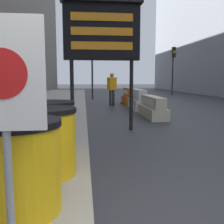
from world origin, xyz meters
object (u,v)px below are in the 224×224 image
at_px(barrel_drum_foreground, 16,166).
at_px(message_board, 102,33).
at_px(jersey_barrier_cream, 153,108).
at_px(traffic_light_near_curb, 92,58).
at_px(traffic_cone_near, 124,98).
at_px(barrel_drum_middle, 44,141).
at_px(jersey_barrier_orange_far, 129,97).
at_px(barrel_drum_back, 49,128).
at_px(pedestrian_worker, 112,87).
at_px(jersey_barrier_white, 138,100).
at_px(traffic_light_far_side, 173,60).
at_px(warning_sign, 4,91).

relative_size(barrel_drum_foreground, message_board, 0.26).
bearing_deg(jersey_barrier_cream, traffic_light_near_curb, 102.42).
relative_size(barrel_drum_foreground, jersey_barrier_cream, 0.41).
distance_m(barrel_drum_foreground, traffic_cone_near, 12.47).
distance_m(barrel_drum_middle, jersey_barrier_cream, 6.50).
relative_size(jersey_barrier_orange_far, traffic_cone_near, 2.89).
bearing_deg(barrel_drum_back, pedestrian_worker, 77.29).
bearing_deg(traffic_cone_near, pedestrian_worker, -123.10).
relative_size(jersey_barrier_cream, pedestrian_worker, 1.29).
bearing_deg(message_board, traffic_cone_near, 76.98).
bearing_deg(message_board, jersey_barrier_white, 67.54).
relative_size(jersey_barrier_orange_far, pedestrian_worker, 1.12).
relative_size(traffic_light_near_curb, traffic_light_far_side, 0.96).
relative_size(traffic_light_near_curb, pedestrian_worker, 2.29).
bearing_deg(message_board, traffic_light_far_side, 64.41).
bearing_deg(traffic_light_near_curb, traffic_light_far_side, 29.46).
bearing_deg(pedestrian_worker, traffic_cone_near, -154.66).
xyz_separation_m(barrel_drum_back, warning_sign, (0.03, -2.48, 0.73)).
distance_m(barrel_drum_back, jersey_barrier_cream, 5.69).
xyz_separation_m(jersey_barrier_white, pedestrian_worker, (-1.04, 1.57, 0.59)).
relative_size(warning_sign, traffic_cone_near, 2.61).
height_order(barrel_drum_middle, jersey_barrier_cream, barrel_drum_middle).
xyz_separation_m(jersey_barrier_orange_far, traffic_light_far_side, (5.05, 7.55, 2.51)).
distance_m(warning_sign, traffic_light_near_curb, 15.93).
xyz_separation_m(jersey_barrier_cream, jersey_barrier_white, (-0.00, 2.58, 0.06)).
relative_size(message_board, jersey_barrier_orange_far, 1.81).
relative_size(barrel_drum_foreground, warning_sign, 0.52).
xyz_separation_m(barrel_drum_middle, jersey_barrier_cream, (2.99, 5.76, -0.25)).
distance_m(message_board, jersey_barrier_white, 5.62).
bearing_deg(jersey_barrier_cream, warning_sign, -112.60).
bearing_deg(warning_sign, jersey_barrier_cream, 67.40).
bearing_deg(jersey_barrier_cream, barrel_drum_foreground, -114.77).
height_order(barrel_drum_foreground, traffic_light_near_curb, traffic_light_near_curb).
height_order(barrel_drum_middle, traffic_light_far_side, traffic_light_far_side).
relative_size(warning_sign, traffic_light_far_side, 0.43).
height_order(traffic_cone_near, pedestrian_worker, pedestrian_worker).
distance_m(barrel_drum_middle, pedestrian_worker, 10.11).
xyz_separation_m(barrel_drum_middle, barrel_drum_back, (-0.06, 0.97, 0.00)).
height_order(warning_sign, jersey_barrier_orange_far, warning_sign).
bearing_deg(message_board, jersey_barrier_cream, 48.10).
bearing_deg(jersey_barrier_orange_far, barrel_drum_foreground, -104.93).
xyz_separation_m(jersey_barrier_cream, pedestrian_worker, (-1.04, 4.15, 0.65)).
xyz_separation_m(warning_sign, traffic_light_near_curb, (1.14, 15.82, 1.46)).
bearing_deg(warning_sign, traffic_light_near_curb, 85.87).
height_order(barrel_drum_back, warning_sign, warning_sign).
distance_m(message_board, pedestrian_worker, 6.62).
xyz_separation_m(barrel_drum_foreground, jersey_barrier_cream, (3.11, 6.73, -0.25)).
bearing_deg(traffic_light_far_side, warning_sign, -112.25).
bearing_deg(barrel_drum_middle, jersey_barrier_orange_far, 74.34).
distance_m(message_board, jersey_barrier_orange_far, 7.71).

